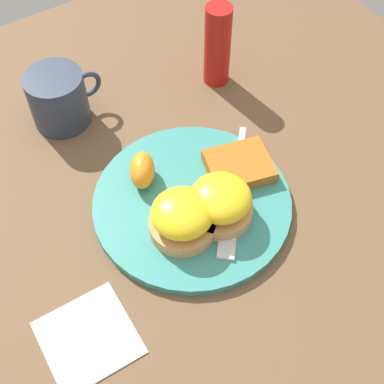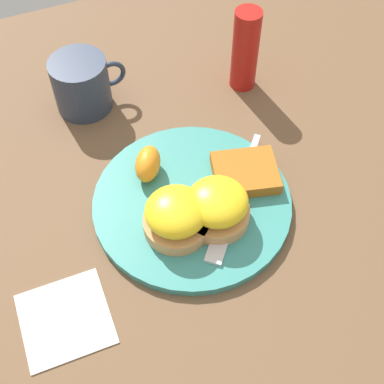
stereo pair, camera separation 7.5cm
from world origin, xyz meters
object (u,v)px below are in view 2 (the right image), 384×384
fork (235,202)px  cup (82,84)px  condiment_bottle (245,50)px  orange_wedge (148,164)px  sandwich_benedict_left (176,216)px  hashbrown_patty (245,173)px  sandwich_benedict_right (217,206)px

fork → cup: bearing=115.5°
fork → condiment_bottle: 0.27m
orange_wedge → condiment_bottle: 0.26m
orange_wedge → sandwich_benedict_left: bearing=-88.6°
hashbrown_patty → cup: cup is taller
condiment_bottle → orange_wedge: bearing=-148.8°
sandwich_benedict_left → cup: cup is taller
hashbrown_patty → condiment_bottle: size_ratio=0.64×
sandwich_benedict_left → hashbrown_patty: sandwich_benedict_left is taller
sandwich_benedict_right → orange_wedge: size_ratio=1.53×
orange_wedge → cup: (-0.04, 0.19, 0.01)m
fork → condiment_bottle: condiment_bottle is taller
sandwich_benedict_right → fork: (0.04, 0.01, -0.03)m
orange_wedge → fork: orange_wedge is taller
cup → sandwich_benedict_left: bearing=-81.2°
orange_wedge → condiment_bottle: (0.22, 0.13, 0.04)m
sandwich_benedict_right → condiment_bottle: 0.30m
sandwich_benedict_left → hashbrown_patty: 0.13m
sandwich_benedict_left → sandwich_benedict_right: same height
sandwich_benedict_left → cup: (-0.05, 0.29, 0.00)m
condiment_bottle → sandwich_benedict_right: bearing=-123.3°
hashbrown_patty → orange_wedge: 0.14m
orange_wedge → cup: 0.19m
sandwich_benedict_left → condiment_bottle: size_ratio=0.63×
orange_wedge → fork: 0.14m
cup → condiment_bottle: 0.27m
orange_wedge → condiment_bottle: condiment_bottle is taller
sandwich_benedict_left → orange_wedge: size_ratio=1.53×
sandwich_benedict_left → fork: size_ratio=0.48×
hashbrown_patty → cup: bearing=124.4°
condiment_bottle → hashbrown_patty: bearing=-115.2°
hashbrown_patty → sandwich_benedict_left: bearing=-161.1°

